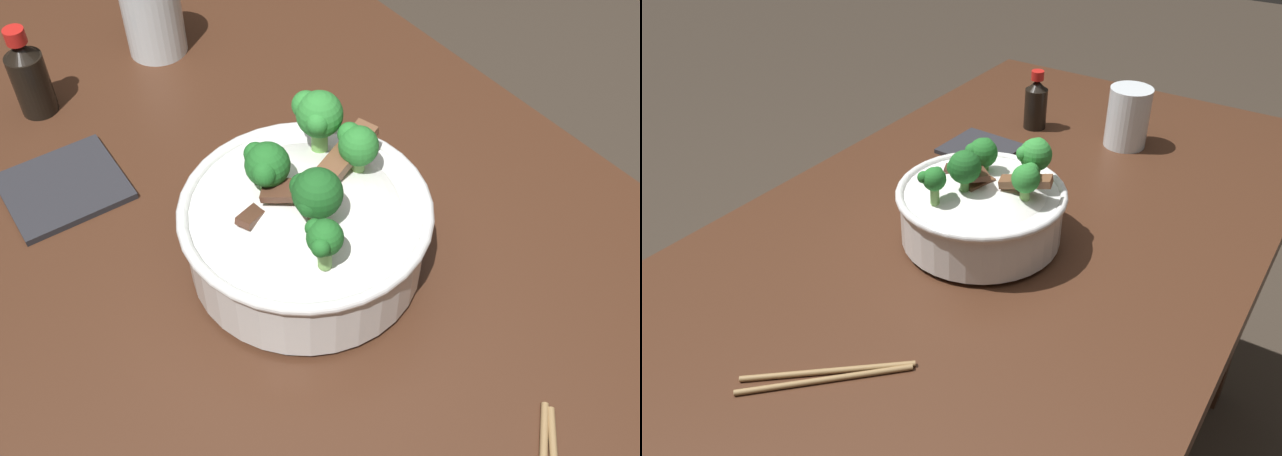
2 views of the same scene
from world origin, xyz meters
The scene contains 6 objects.
dining_table centered at (0.00, 0.00, 0.67)m, with size 1.47×0.76×0.77m.
rice_bowl centered at (0.00, 0.00, 0.83)m, with size 0.25×0.25×0.16m.
drinking_glass centered at (0.43, -0.06, 0.82)m, with size 0.08×0.08×0.12m.
chopsticks_pair centered at (-0.34, 0.00, 0.78)m, with size 0.15×0.16×0.01m.
soy_sauce_bottle centered at (0.40, 0.13, 0.82)m, with size 0.05×0.05×0.12m.
folded_napkin centered at (0.25, 0.16, 0.78)m, with size 0.12×0.13×0.01m, color #28282D.
Camera 2 is at (-0.68, -0.42, 1.33)m, focal length 36.00 mm.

